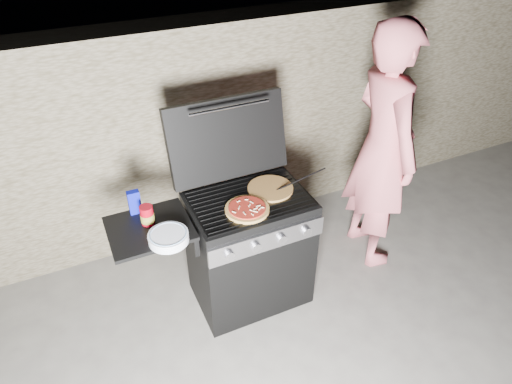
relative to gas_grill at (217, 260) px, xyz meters
name	(u,v)px	position (x,y,z in m)	size (l,w,h in m)	color
ground	(250,293)	(0.25, 0.00, -0.46)	(50.00, 50.00, 0.00)	#524F4A
stone_wall	(198,132)	(0.25, 1.05, 0.44)	(8.00, 0.35, 1.80)	#756C58
gas_grill	(217,260)	(0.00, 0.00, 0.00)	(1.34, 0.79, 0.91)	black
pizza_topped	(247,208)	(0.19, -0.11, 0.47)	(0.28, 0.28, 0.03)	#BA7E3F
pizza_plain	(270,188)	(0.42, 0.04, 0.46)	(0.31, 0.31, 0.02)	#E2AA5A
sauce_jar	(147,215)	(-0.41, 0.04, 0.51)	(0.08, 0.08, 0.13)	maroon
blue_carton	(134,202)	(-0.46, 0.18, 0.53)	(0.08, 0.04, 0.16)	#070E8C
plate_stack	(168,237)	(-0.35, -0.17, 0.47)	(0.24, 0.24, 0.05)	white
person	(382,150)	(1.37, 0.07, 0.52)	(0.71, 0.47, 1.95)	#D56671
tongs	(301,180)	(0.64, 0.00, 0.50)	(0.01, 0.01, 0.40)	black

